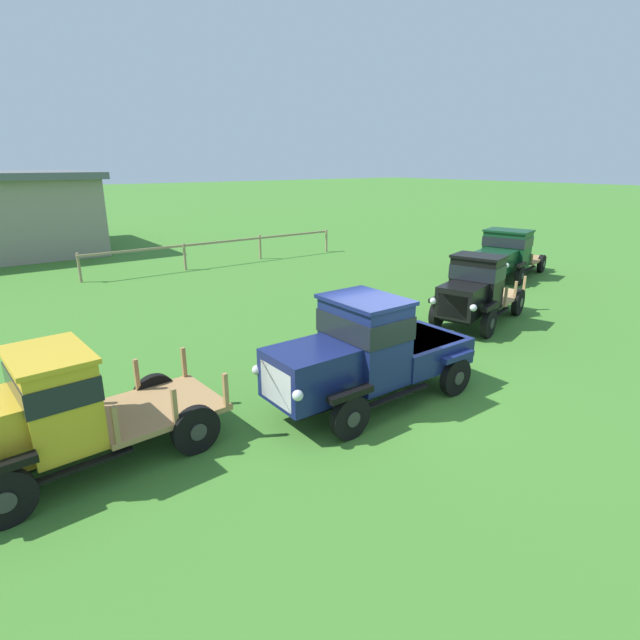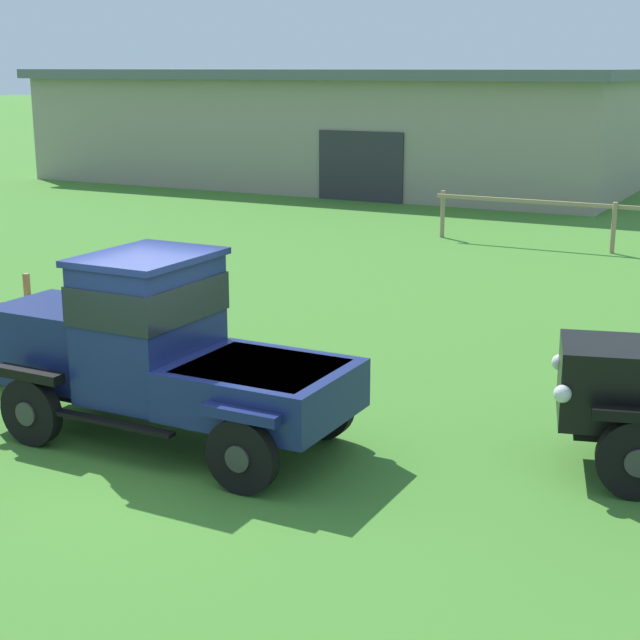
# 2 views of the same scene
# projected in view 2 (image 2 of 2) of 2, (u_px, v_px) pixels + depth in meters

# --- Properties ---
(ground_plane) EXTENTS (240.00, 240.00, 0.00)m
(ground_plane) POSITION_uv_depth(u_px,v_px,m) (166.00, 460.00, 11.64)
(ground_plane) COLOR #3D7528
(farm_shed) EXTENTS (23.71, 10.22, 4.46)m
(farm_shed) POSITION_uv_depth(u_px,v_px,m) (334.00, 126.00, 39.26)
(farm_shed) COLOR gray
(farm_shed) RESTS_ON ground
(vintage_truck_midrow_center) EXTENTS (4.86, 2.10, 2.34)m
(vintage_truck_midrow_center) POSITION_uv_depth(u_px,v_px,m) (157.00, 348.00, 12.07)
(vintage_truck_midrow_center) COLOR black
(vintage_truck_midrow_center) RESTS_ON ground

